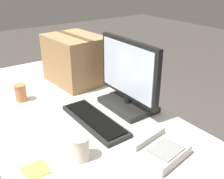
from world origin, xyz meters
The scene contains 9 objects.
office_desk centered at (0.00, 0.00, 0.37)m, with size 1.80×0.90×0.73m.
monitor centered at (0.21, 0.30, 0.90)m, with size 0.46×0.22×0.40m.
keyboard centered at (0.24, 0.05, 0.75)m, with size 0.45×0.15×0.03m.
desk_phone centered at (0.62, 0.14, 0.76)m, with size 0.22×0.24×0.08m.
paper_cup_left centered at (-0.23, -0.17, 0.79)m, with size 0.07×0.07×0.11m.
paper_cup_right centered at (0.45, -0.15, 0.79)m, with size 0.08×0.08×0.11m.
spoon centered at (0.19, -0.28, 0.74)m, with size 0.08×0.13×0.00m.
cardboard_box centered at (-0.31, 0.25, 0.90)m, with size 0.42×0.34×0.33m.
sticky_note_pad centered at (0.41, -0.33, 0.74)m, with size 0.09×0.09×0.01m.
Camera 1 is at (1.24, -0.55, 1.46)m, focal length 42.00 mm.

